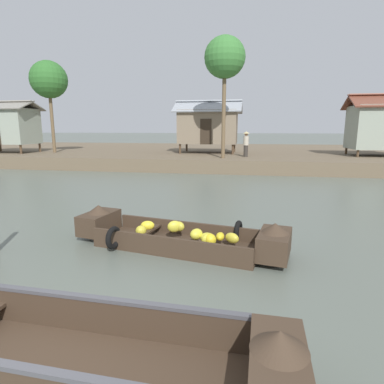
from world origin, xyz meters
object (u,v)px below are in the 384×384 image
viewer_boat (36,347)px  palm_tree_mid (49,80)px  stilt_house_mid_left (208,126)px  vendor_person (246,143)px  palm_tree_near (225,58)px  stilt_house_left (7,125)px  banana_boat (178,236)px

viewer_boat → palm_tree_mid: size_ratio=0.86×
stilt_house_mid_left → vendor_person: 4.33m
palm_tree_near → vendor_person: bearing=41.8°
palm_tree_near → viewer_boat: bearing=-92.4°
stilt_house_left → palm_tree_near: palm_tree_near is taller
palm_tree_mid → vendor_person: palm_tree_mid is taller
stilt_house_left → vendor_person: size_ratio=2.81×
banana_boat → stilt_house_mid_left: size_ratio=1.02×
palm_tree_near → palm_tree_mid: palm_tree_near is taller
stilt_house_left → palm_tree_near: (16.64, -1.83, 3.90)m
viewer_boat → palm_tree_mid: 24.31m
banana_boat → palm_tree_mid: bearing=129.8°
banana_boat → palm_tree_mid: palm_tree_mid is taller
stilt_house_left → stilt_house_mid_left: (15.17, 2.48, -0.05)m
viewer_boat → stilt_house_mid_left: 21.99m
stilt_house_mid_left → palm_tree_near: bearing=-71.1°
viewer_boat → palm_tree_mid: bearing=122.1°
banana_boat → stilt_house_left: size_ratio=1.09×
palm_tree_mid → vendor_person: size_ratio=4.08×
stilt_house_mid_left → banana_boat: bearing=-85.1°
banana_boat → palm_tree_near: bearing=90.2°
vendor_person → viewer_boat: bearing=-96.5°
stilt_house_mid_left → palm_tree_near: 6.02m
stilt_house_left → banana_boat: bearing=-42.6°
viewer_boat → stilt_house_left: stilt_house_left is taller
vendor_person → stilt_house_mid_left: bearing=133.4°
viewer_boat → stilt_house_mid_left: (-0.75, 21.83, 2.55)m
banana_boat → palm_tree_mid: 21.60m
banana_boat → stilt_house_left: stilt_house_left is taller
viewer_boat → stilt_house_left: (-15.92, 19.35, 2.60)m
viewer_boat → stilt_house_mid_left: bearing=92.0°
banana_boat → vendor_person: (1.36, 14.77, 1.46)m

